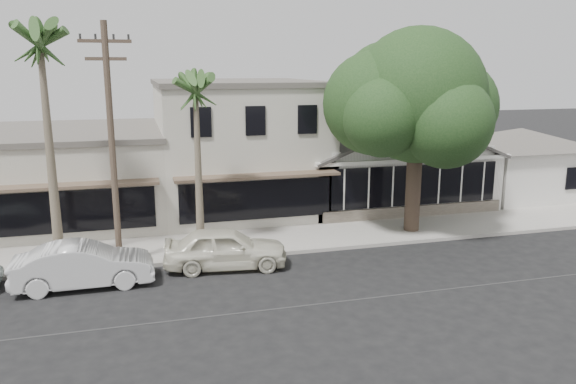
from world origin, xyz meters
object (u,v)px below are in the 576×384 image
object	(u,v)px
utility_pole	(112,142)
car_0	(226,248)
shade_tree	(413,99)
car_1	(84,265)

from	to	relation	value
utility_pole	car_0	xyz separation A→B (m)	(3.86, -1.10, -4.01)
car_0	shade_tree	distance (m)	10.59
utility_pole	shade_tree	distance (m)	12.84
utility_pole	car_1	world-z (taller)	utility_pole
utility_pole	shade_tree	world-z (taller)	shade_tree
car_1	car_0	bearing A→B (deg)	-84.48
utility_pole	car_1	distance (m)	4.48
utility_pole	car_1	size ratio (longest dim) A/B	1.92
car_0	car_1	bearing A→B (deg)	103.47
car_1	shade_tree	distance (m)	15.12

